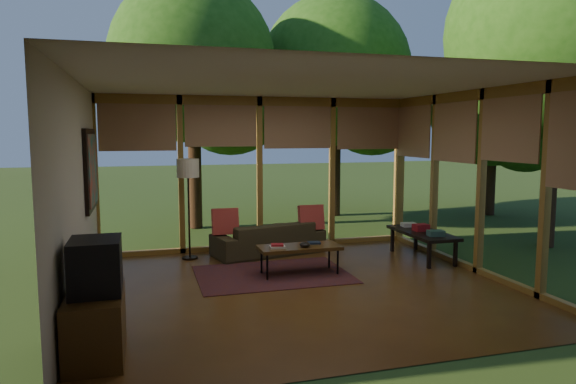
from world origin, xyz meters
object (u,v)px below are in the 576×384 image
object	(u,v)px
media_cabinet	(96,324)
television	(96,266)
coffee_table	(300,248)
sofa	(269,238)
floor_lamp	(188,174)
side_console	(422,234)

from	to	relation	value
media_cabinet	television	world-z (taller)	television
media_cabinet	coffee_table	xyz separation A→B (m)	(2.64, 2.11, 0.09)
television	media_cabinet	bearing A→B (deg)	180.00
coffee_table	sofa	bearing A→B (deg)	95.56
sofa	television	world-z (taller)	television
sofa	media_cabinet	world-z (taller)	media_cabinet
television	floor_lamp	world-z (taller)	floor_lamp
television	side_console	size ratio (longest dim) A/B	0.39
sofa	media_cabinet	size ratio (longest dim) A/B	1.89
media_cabinet	television	size ratio (longest dim) A/B	1.82
sofa	media_cabinet	bearing A→B (deg)	40.76
coffee_table	floor_lamp	bearing A→B (deg)	136.43
media_cabinet	television	bearing A→B (deg)	0.00
media_cabinet	television	distance (m)	0.55
media_cabinet	television	xyz separation A→B (m)	(0.02, 0.00, 0.55)
television	floor_lamp	bearing A→B (deg)	71.80
sofa	floor_lamp	bearing A→B (deg)	-14.73
television	floor_lamp	distance (m)	3.74
side_console	sofa	bearing A→B (deg)	156.95
sofa	media_cabinet	xyz separation A→B (m)	(-2.51, -3.48, 0.02)
media_cabinet	coffee_table	bearing A→B (deg)	38.70
floor_lamp	coffee_table	distance (m)	2.26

